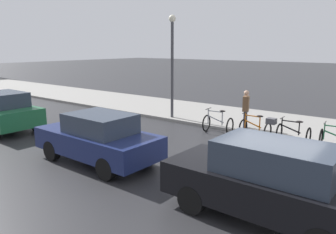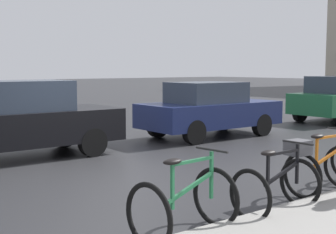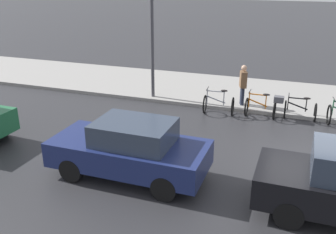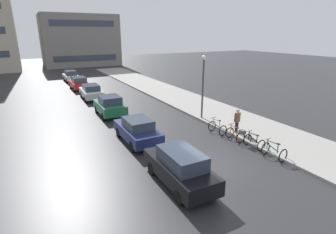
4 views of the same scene
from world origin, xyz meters
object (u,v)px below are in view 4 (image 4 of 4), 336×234
car_black (180,167)px  car_white (71,76)px  bicycle_second (254,142)px  bicycle_farthest (217,128)px  car_green (110,106)px  car_silver (91,92)px  car_navy (137,130)px  streetlamp (203,81)px  bicycle_nearest (274,151)px  bicycle_third (237,134)px  pedestrian (237,120)px  car_red (79,83)px

car_black → car_white: (-0.04, 30.22, -0.08)m
bicycle_second → bicycle_farthest: size_ratio=0.96×
car_green → bicycle_farthest: bearing=-55.0°
car_green → car_silver: bearing=90.9°
bicycle_second → car_white: car_white is taller
car_navy → car_white: 24.76m
car_navy → car_white: bearing=90.4°
car_white → streetlamp: bearing=-74.4°
bicycle_nearest → car_navy: size_ratio=0.29×
bicycle_third → pedestrian: size_ratio=0.78×
car_navy → pedestrian: (6.46, -1.90, 0.20)m
car_green → pedestrian: bearing=-52.4°
bicycle_farthest → pedestrian: pedestrian is taller
bicycle_third → car_white: (-5.75, 27.64, 0.28)m
bicycle_second → car_navy: size_ratio=0.27×
bicycle_nearest → car_navy: bearing=135.3°
bicycle_farthest → pedestrian: 1.42m
streetlamp → bicycle_second: bearing=-94.0°
car_black → car_green: size_ratio=1.12×
bicycle_nearest → car_black: (-5.87, 0.21, 0.44)m
car_red → car_silver: bearing=-88.0°
car_silver → car_red: car_red is taller
bicycle_nearest → pedestrian: 3.89m
bicycle_nearest → bicycle_farthest: bearing=94.4°
car_red → streetlamp: streetlamp is taller
bicycle_farthest → car_navy: (-5.38, 1.18, 0.38)m
car_silver → pedestrian: pedestrian is taller
bicycle_farthest → car_green: bearing=125.0°
bicycle_nearest → car_silver: bearing=107.2°
car_green → car_white: size_ratio=0.95×
bicycle_third → car_navy: car_navy is taller
pedestrian → bicycle_third: bearing=-132.0°
car_silver → car_white: car_white is taller
bicycle_nearest → car_white: (-5.91, 30.44, 0.36)m
car_black → car_green: bearing=88.8°
bicycle_nearest → car_silver: size_ratio=0.30×
streetlamp → car_black: bearing=-131.0°
car_white → pedestrian: bearing=-76.0°
bicycle_nearest → bicycle_third: size_ratio=0.90×
car_red → car_navy: bearing=-89.4°
bicycle_second → car_red: car_red is taller
bicycle_nearest → car_red: 24.84m
pedestrian → streetlamp: bearing=93.5°
bicycle_third → car_green: 10.74m
car_green → streetlamp: size_ratio=0.76×
bicycle_second → car_red: (-6.01, 22.59, 0.40)m
car_white → car_green: bearing=-89.1°
bicycle_third → car_navy: (-5.58, 2.88, 0.30)m
car_black → car_white: bearing=90.1°
bicycle_nearest → car_red: bearing=103.8°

